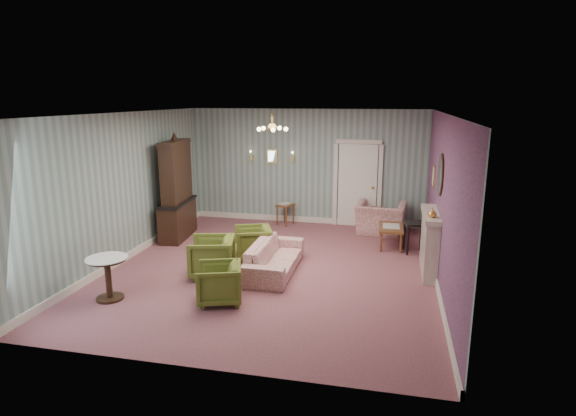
% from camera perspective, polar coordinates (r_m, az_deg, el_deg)
% --- Properties ---
extents(floor, '(7.00, 7.00, 0.00)m').
position_cam_1_polar(floor, '(9.09, -1.79, -7.27)').
color(floor, '#8E535C').
rests_on(floor, ground).
extents(ceiling, '(7.00, 7.00, 0.00)m').
position_cam_1_polar(ceiling, '(8.51, -1.93, 11.33)').
color(ceiling, white).
rests_on(ceiling, ground).
extents(wall_back, '(6.00, 0.00, 6.00)m').
position_cam_1_polar(wall_back, '(12.06, 2.26, 4.98)').
color(wall_back, gray).
rests_on(wall_back, ground).
extents(wall_front, '(6.00, 0.00, 6.00)m').
position_cam_1_polar(wall_front, '(5.47, -10.98, -5.49)').
color(wall_front, gray).
rests_on(wall_front, ground).
extents(wall_left, '(0.00, 7.00, 7.00)m').
position_cam_1_polar(wall_left, '(9.85, -19.04, 2.38)').
color(wall_left, gray).
rests_on(wall_left, ground).
extents(wall_right, '(0.00, 7.00, 7.00)m').
position_cam_1_polar(wall_right, '(8.47, 18.22, 0.76)').
color(wall_right, gray).
rests_on(wall_right, ground).
extents(wall_right_floral, '(0.00, 7.00, 7.00)m').
position_cam_1_polar(wall_right_floral, '(8.47, 18.12, 0.76)').
color(wall_right_floral, '#B55A82').
rests_on(wall_right_floral, ground).
extents(door, '(1.12, 0.12, 2.16)m').
position_cam_1_polar(door, '(11.92, 8.38, 2.94)').
color(door, white).
rests_on(door, floor).
extents(olive_chair_a, '(0.82, 0.84, 0.70)m').
position_cam_1_polar(olive_chair_a, '(7.62, -8.34, -8.74)').
color(olive_chair_a, '#5C6724').
rests_on(olive_chair_a, floor).
extents(olive_chair_b, '(0.89, 0.92, 0.80)m').
position_cam_1_polar(olive_chair_b, '(8.71, -9.21, -5.59)').
color(olive_chair_b, '#5C6724').
rests_on(olive_chair_b, floor).
extents(olive_chair_c, '(0.87, 0.89, 0.72)m').
position_cam_1_polar(olive_chair_c, '(9.55, -4.25, -4.00)').
color(olive_chair_c, '#5C6724').
rests_on(olive_chair_c, floor).
extents(sofa_chintz, '(0.58, 1.96, 0.76)m').
position_cam_1_polar(sofa_chintz, '(8.80, -1.64, -5.32)').
color(sofa_chintz, '#A14053').
rests_on(sofa_chintz, floor).
extents(wingback_chair, '(1.19, 0.83, 0.99)m').
position_cam_1_polar(wingback_chair, '(11.43, 11.13, -0.61)').
color(wingback_chair, '#A14053').
rests_on(wingback_chair, floor).
extents(dresser, '(0.64, 1.47, 2.38)m').
position_cam_1_polar(dresser, '(11.03, -13.35, 2.48)').
color(dresser, black).
rests_on(dresser, floor).
extents(fireplace, '(0.30, 1.40, 1.16)m').
position_cam_1_polar(fireplace, '(9.06, 16.71, -4.04)').
color(fireplace, beige).
rests_on(fireplace, floor).
extents(mantel_vase, '(0.15, 0.15, 0.15)m').
position_cam_1_polar(mantel_vase, '(8.50, 17.04, -0.61)').
color(mantel_vase, gold).
rests_on(mantel_vase, fireplace).
extents(oval_mirror, '(0.04, 0.76, 0.84)m').
position_cam_1_polar(oval_mirror, '(8.79, 17.90, 3.87)').
color(oval_mirror, white).
rests_on(oval_mirror, wall_right).
extents(framed_print, '(0.04, 0.34, 0.42)m').
position_cam_1_polar(framed_print, '(10.15, 17.20, 3.68)').
color(framed_print, gold).
rests_on(framed_print, wall_right).
extents(coffee_table, '(0.53, 0.93, 0.47)m').
position_cam_1_polar(coffee_table, '(10.50, 12.28, -3.37)').
color(coffee_table, brown).
rests_on(coffee_table, floor).
extents(side_table_black, '(0.52, 0.52, 0.66)m').
position_cam_1_polar(side_table_black, '(10.20, 15.01, -3.48)').
color(side_table_black, black).
rests_on(side_table_black, floor).
extents(pedestal_table, '(0.67, 0.67, 0.71)m').
position_cam_1_polar(pedestal_table, '(8.16, -20.86, -7.94)').
color(pedestal_table, black).
rests_on(pedestal_table, floor).
extents(nesting_table, '(0.48, 0.53, 0.57)m').
position_cam_1_polar(nesting_table, '(12.04, -0.32, -0.67)').
color(nesting_table, brown).
rests_on(nesting_table, floor).
extents(gilt_mirror_back, '(0.28, 0.06, 0.36)m').
position_cam_1_polar(gilt_mirror_back, '(12.17, -1.96, 6.25)').
color(gilt_mirror_back, gold).
rests_on(gilt_mirror_back, wall_back).
extents(sconce_left, '(0.16, 0.12, 0.30)m').
position_cam_1_polar(sconce_left, '(12.30, -4.48, 6.29)').
color(sconce_left, gold).
rests_on(sconce_left, wall_back).
extents(sconce_right, '(0.16, 0.12, 0.30)m').
position_cam_1_polar(sconce_right, '(12.03, 0.57, 6.17)').
color(sconce_right, gold).
rests_on(sconce_right, wall_back).
extents(chandelier, '(0.56, 0.56, 0.36)m').
position_cam_1_polar(chandelier, '(8.53, -1.92, 9.51)').
color(chandelier, gold).
rests_on(chandelier, ceiling).
extents(burgundy_cushion, '(0.41, 0.28, 0.39)m').
position_cam_1_polar(burgundy_cushion, '(11.29, 10.85, -0.84)').
color(burgundy_cushion, maroon).
rests_on(burgundy_cushion, wingback_chair).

